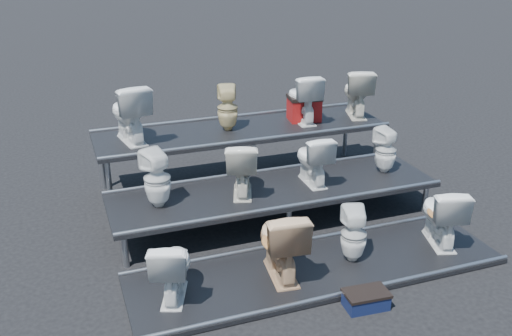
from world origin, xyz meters
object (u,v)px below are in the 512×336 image
object	(u,v)px
toilet_3	(441,214)
toilet_6	(313,159)
toilet_7	(386,150)
toilet_5	(242,167)
toilet_2	(354,234)
toilet_4	(157,179)
toilet_0	(172,267)
toilet_10	(303,98)
toilet_9	(228,108)
step_stool	(366,301)
red_crate	(304,110)
toilet_11	(357,92)
toilet_8	(129,113)
toilet_1	(281,241)

from	to	relation	value
toilet_3	toilet_6	xyz separation A→B (m)	(-1.07, 1.30, 0.36)
toilet_7	toilet_3	bearing A→B (deg)	73.93
toilet_5	toilet_6	world-z (taller)	toilet_5
toilet_2	toilet_5	bearing A→B (deg)	-40.23
toilet_4	toilet_0	bearing A→B (deg)	64.63
toilet_7	toilet_10	bearing A→B (deg)	-78.24
toilet_0	toilet_3	distance (m)	3.21
toilet_2	toilet_3	bearing A→B (deg)	-164.09
toilet_7	toilet_9	distance (m)	2.28
toilet_0	toilet_2	world-z (taller)	toilet_0
toilet_2	toilet_10	bearing A→B (deg)	-85.45
toilet_6	toilet_3	bearing A→B (deg)	131.08
toilet_10	step_stool	bearing A→B (deg)	79.52
toilet_5	red_crate	bearing A→B (deg)	-118.08
toilet_2	toilet_11	size ratio (longest dim) A/B	0.87
toilet_3	toilet_7	distance (m)	1.34
toilet_2	step_stool	world-z (taller)	toilet_2
toilet_6	toilet_7	distance (m)	1.09
toilet_0	toilet_4	world-z (taller)	toilet_4
toilet_2	toilet_8	bearing A→B (deg)	-36.24
toilet_0	toilet_9	distance (m)	3.06
toilet_8	toilet_5	bearing A→B (deg)	122.01
toilet_10	red_crate	bearing A→B (deg)	-132.60
toilet_2	toilet_1	bearing A→B (deg)	15.91
toilet_2	toilet_9	distance (m)	2.80
toilet_8	red_crate	bearing A→B (deg)	171.77
toilet_11	toilet_6	bearing A→B (deg)	61.75
step_stool	toilet_10	bearing A→B (deg)	80.81
toilet_3	toilet_11	size ratio (longest dim) A/B	1.00
step_stool	toilet_2	bearing A→B (deg)	74.93
toilet_3	toilet_0	bearing A→B (deg)	16.75
toilet_10	toilet_5	bearing A→B (deg)	45.66
toilet_9	toilet_5	bearing A→B (deg)	92.56
toilet_7	toilet_9	size ratio (longest dim) A/B	0.96
toilet_8	toilet_2	bearing A→B (deg)	118.42
toilet_8	toilet_9	distance (m)	1.38
toilet_3	toilet_9	size ratio (longest dim) A/B	1.14
toilet_5	toilet_10	xyz separation A→B (m)	(1.39, 1.30, 0.42)
toilet_2	toilet_5	distance (m)	1.62
toilet_0	toilet_9	xyz separation A→B (m)	(1.41, 2.60, 0.79)
toilet_7	toilet_5	bearing A→B (deg)	-15.11
toilet_4	red_crate	bearing A→B (deg)	-171.38
toilet_0	toilet_5	world-z (taller)	toilet_5
toilet_7	toilet_6	bearing A→B (deg)	-15.11
toilet_3	red_crate	world-z (taller)	red_crate
toilet_0	toilet_5	xyz separation A→B (m)	(1.18, 1.30, 0.41)
toilet_8	toilet_9	world-z (taller)	toilet_8
toilet_8	toilet_7	bearing A→B (deg)	148.46
toilet_3	step_stool	xyz separation A→B (m)	(-1.42, -0.77, -0.35)
toilet_2	toilet_11	distance (m)	3.09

